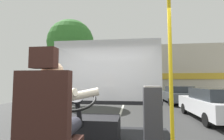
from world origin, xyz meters
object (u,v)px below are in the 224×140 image
Objects in this scene: parked_car_white at (214,103)px; bus_driver at (54,111)px; steering_console at (85,128)px; parked_car_green at (167,91)px; driver_seat at (48,132)px; fare_box at (152,117)px; parked_car_red at (160,89)px; parked_car_charcoal at (178,94)px; handrail_pole at (171,66)px.

bus_driver is at bearing -125.19° from parked_car_white.
parked_car_green is (4.63, 15.86, -0.24)m from steering_console.
driver_seat reaches higher than fare_box.
parked_car_red is (0.01, 4.70, -0.01)m from parked_car_green.
parked_car_charcoal is (4.30, 10.48, -0.19)m from steering_console.
fare_box is (1.05, 1.09, -0.07)m from driver_seat.
driver_seat is 0.20m from bus_driver.
driver_seat is 22.28m from parked_car_red.
handrail_pole is at bearing -74.69° from fare_box.
parked_car_charcoal is at bearing 89.83° from parked_car_white.
parked_car_white is at bearing 54.81° from bus_driver.
handrail_pole reaches higher than driver_seat.
parked_car_charcoal reaches higher than parked_car_green.
handrail_pole is 6.52m from parked_car_white.
driver_seat is 1.52m from fare_box.
driver_seat is at bearing -124.68° from parked_car_white.
parked_car_white reaches higher than parked_car_green.
parked_car_red is (4.64, 20.56, -0.25)m from steering_console.
handrail_pole is at bearing 19.38° from bus_driver.
fare_box is 0.23× the size of parked_car_green.
parked_car_green is 0.95× the size of parked_car_red.
bus_driver reaches higher than parked_car_charcoal.
steering_console is 1.21× the size of fare_box.
handrail_pole is (1.20, -0.68, 0.92)m from steering_console.
parked_car_green is (0.34, 10.89, -0.07)m from parked_car_white.
driver_seat reaches higher than bus_driver.
bus_driver is 0.35× the size of handrail_pole.
handrail_pole reaches higher than fare_box.
parked_car_white is (3.23, 5.10, -0.41)m from fare_box.
parked_car_white is at bearing -91.32° from parked_car_red.
parked_car_white is at bearing 57.66° from fare_box.
parked_car_white is at bearing 55.32° from driver_seat.
fare_box is at bearing -7.20° from steering_console.
parked_car_green is at bearing 74.75° from bus_driver.
parked_car_white is 1.00× the size of parked_car_red.
steering_console is at bearing -102.71° from parked_car_red.
parked_car_white is 10.90m from parked_car_green.
steering_console is at bearing 150.44° from handrail_pole.
steering_console is 11.32m from parked_car_charcoal.
parked_car_charcoal is (4.30, 11.70, -0.49)m from driver_seat.
driver_seat is 1.26m from steering_console.
parked_car_green is (4.63, 17.08, -0.54)m from driver_seat.
steering_console is 21.08m from parked_car_red.
driver_seat is at bearing -105.15° from parked_car_green.
steering_console is (-0.00, 1.22, -0.30)m from driver_seat.
fare_box is 16.39m from parked_car_green.
handrail_pole reaches higher than parked_car_white.
fare_box is 6.05m from parked_car_white.
handrail_pole reaches higher than parked_car_charcoal.
bus_driver is 0.19× the size of parked_car_charcoal.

